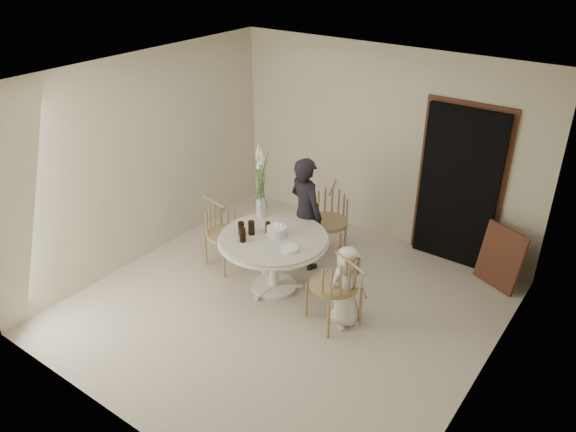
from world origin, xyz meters
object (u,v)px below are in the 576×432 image
Objects in this scene: birthday_cake at (277,231)px; flower_vase at (261,183)px; chair_left at (220,225)px; chair_right at (342,282)px; chair_far at (330,211)px; table at (274,245)px; boy at (347,287)px; girl at (306,213)px.

flower_vase reaches higher than birthday_cake.
chair_right is at bearing -85.29° from chair_left.
chair_far is 1.15m from birthday_cake.
chair_left reaches higher than table.
boy reaches higher than chair_left.
birthday_cake is (0.02, -0.64, 0.03)m from girl.
birthday_cake is at bearing 108.69° from girl.
birthday_cake is at bearing 74.81° from table.
chair_right is 3.97× the size of birthday_cake.
chair_right is 0.96× the size of boy.
chair_far is 3.85× the size of birthday_cake.
boy is at bearing -4.44° from table.
girl reaches higher than birthday_cake.
table is at bearing -36.97° from flower_vase.
flower_vase is at bearing -86.57° from chair_right.
flower_vase reaches higher than chair_right.
flower_vase reaches higher than boy.
table is at bearing -82.13° from chair_left.
flower_vase is at bearing -49.39° from chair_left.
girl is (-1.07, 0.88, 0.14)m from chair_right.
chair_far is 1.62m from boy.
chair_right is 1.70m from flower_vase.
table is 5.56× the size of birthday_cake.
birthday_cake is (-0.05, -1.13, 0.19)m from chair_far.
birthday_cake reaches higher than chair_left.
chair_left is 1.13m from girl.
girl is 0.64m from birthday_cake.
birthday_cake is (-1.05, 0.24, 0.17)m from chair_right.
chair_right is 0.63× the size of girl.
chair_left is 0.96m from birthday_cake.
flower_vase is at bearing 143.03° from table.
flower_vase is (-0.44, 0.33, 0.58)m from table.
chair_far is 0.93× the size of boy.
girl is 1.53× the size of flower_vase.
chair_far is (0.07, 1.18, -0.02)m from table.
boy is (1.01, -1.26, -0.10)m from chair_far.
flower_vase reaches higher than chair_left.
chair_left is 0.88× the size of flower_vase.
flower_vase is at bearing 56.45° from girl.
girl reaches higher than chair_far.
flower_vase is (-1.51, 0.52, 0.58)m from chair_right.
chair_right reaches higher than chair_far.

